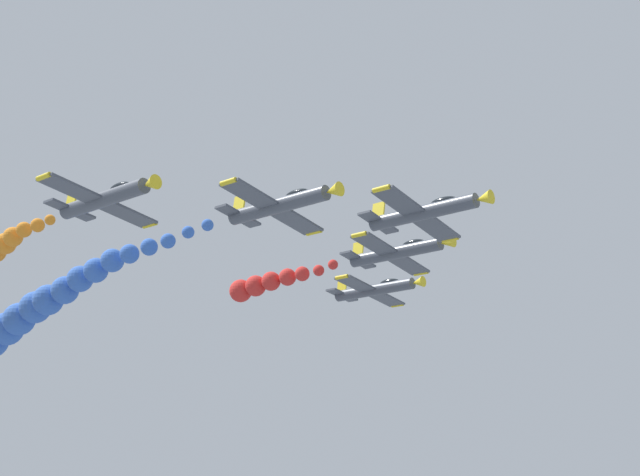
{
  "coord_description": "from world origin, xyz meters",
  "views": [
    {
      "loc": [
        50.24,
        41.81,
        44.7
      ],
      "look_at": [
        0.0,
        0.0,
        63.68
      ],
      "focal_mm": 47.97,
      "sensor_mm": 36.0,
      "label": 1
    }
  ],
  "objects_px": {
    "airplane_right_outer": "(105,199)",
    "airplane_left_outer": "(376,289)",
    "airplane_right_inner": "(280,205)",
    "airplane_lead": "(424,212)",
    "airplane_left_inner": "(397,252)"
  },
  "relations": [
    {
      "from": "airplane_left_inner",
      "to": "airplane_right_outer",
      "type": "relative_size",
      "value": 1.0
    },
    {
      "from": "airplane_left_inner",
      "to": "airplane_right_outer",
      "type": "distance_m",
      "value": 25.34
    },
    {
      "from": "airplane_lead",
      "to": "airplane_left_inner",
      "type": "height_order",
      "value": "airplane_lead"
    },
    {
      "from": "airplane_left_inner",
      "to": "airplane_right_outer",
      "type": "bearing_deg",
      "value": -19.1
    },
    {
      "from": "airplane_right_inner",
      "to": "airplane_lead",
      "type": "bearing_deg",
      "value": 138.74
    },
    {
      "from": "airplane_right_inner",
      "to": "airplane_right_outer",
      "type": "bearing_deg",
      "value": -44.81
    },
    {
      "from": "airplane_right_outer",
      "to": "airplane_lead",
      "type": "bearing_deg",
      "value": 136.84
    },
    {
      "from": "airplane_lead",
      "to": "airplane_right_inner",
      "type": "height_order",
      "value": "airplane_lead"
    },
    {
      "from": "airplane_lead",
      "to": "airplane_left_inner",
      "type": "bearing_deg",
      "value": -134.06
    },
    {
      "from": "airplane_right_inner",
      "to": "airplane_right_outer",
      "type": "height_order",
      "value": "airplane_right_outer"
    },
    {
      "from": "airplane_right_inner",
      "to": "airplane_right_outer",
      "type": "distance_m",
      "value": 12.29
    },
    {
      "from": "airplane_left_inner",
      "to": "airplane_left_outer",
      "type": "distance_m",
      "value": 11.55
    },
    {
      "from": "airplane_right_outer",
      "to": "airplane_left_outer",
      "type": "bearing_deg",
      "value": 179.85
    },
    {
      "from": "airplane_left_outer",
      "to": "airplane_right_outer",
      "type": "relative_size",
      "value": 1.0
    },
    {
      "from": "airplane_lead",
      "to": "airplane_left_outer",
      "type": "height_order",
      "value": "airplane_lead"
    }
  ]
}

